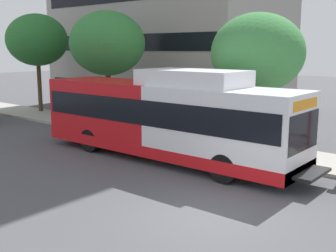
{
  "coord_description": "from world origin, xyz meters",
  "views": [
    {
      "loc": [
        -8.82,
        -5.89,
        4.42
      ],
      "look_at": [
        2.9,
        3.78,
        1.6
      ],
      "focal_mm": 44.61,
      "sensor_mm": 36.0,
      "label": 1
    }
  ],
  "objects_px": {
    "street_tree_mid_block": "(107,43)",
    "street_tree_far_block": "(37,40)",
    "street_tree_near_stop": "(258,53)",
    "transit_bus": "(165,118)"
  },
  "relations": [
    {
      "from": "street_tree_mid_block",
      "to": "street_tree_far_block",
      "type": "bearing_deg",
      "value": 89.4
    },
    {
      "from": "street_tree_near_stop",
      "to": "street_tree_mid_block",
      "type": "distance_m",
      "value": 9.48
    },
    {
      "from": "street_tree_far_block",
      "to": "street_tree_mid_block",
      "type": "bearing_deg",
      "value": -90.6
    },
    {
      "from": "street_tree_near_stop",
      "to": "street_tree_mid_block",
      "type": "xyz_separation_m",
      "value": [
        -0.08,
        9.47,
        0.48
      ]
    },
    {
      "from": "transit_bus",
      "to": "street_tree_far_block",
      "type": "distance_m",
      "value": 15.53
    },
    {
      "from": "street_tree_near_stop",
      "to": "street_tree_far_block",
      "type": "bearing_deg",
      "value": 90.03
    },
    {
      "from": "street_tree_mid_block",
      "to": "street_tree_far_block",
      "type": "relative_size",
      "value": 0.97
    },
    {
      "from": "street_tree_far_block",
      "to": "street_tree_near_stop",
      "type": "bearing_deg",
      "value": -89.97
    },
    {
      "from": "street_tree_near_stop",
      "to": "street_tree_mid_block",
      "type": "height_order",
      "value": "street_tree_mid_block"
    },
    {
      "from": "street_tree_near_stop",
      "to": "street_tree_far_block",
      "type": "xyz_separation_m",
      "value": [
        -0.01,
        16.56,
        0.76
      ]
    }
  ]
}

